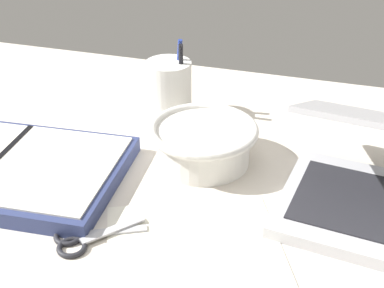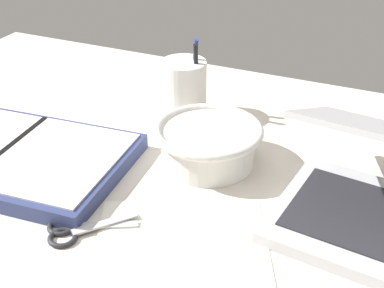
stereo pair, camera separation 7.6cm
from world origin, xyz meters
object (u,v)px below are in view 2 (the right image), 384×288
at_px(pen_cup, 184,87).
at_px(planner, 9,155).
at_px(scissors, 72,230).
at_px(bowl, 208,143).

xyz_separation_m(pen_cup, planner, (-0.18, -0.27, -0.04)).
distance_m(pen_cup, scissors, 0.38).
bearing_deg(bowl, scissors, -112.95).
relative_size(pen_cup, scissors, 1.23).
height_order(bowl, planner, bowl).
bearing_deg(pen_cup, scissors, -88.52).
bearing_deg(bowl, planner, -155.77).
xyz_separation_m(bowl, pen_cup, (-0.11, 0.14, 0.02)).
xyz_separation_m(bowl, scissors, (-0.10, -0.23, -0.03)).
relative_size(pen_cup, planner, 0.36).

